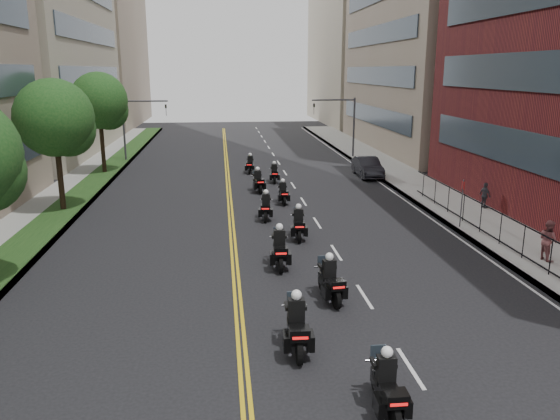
% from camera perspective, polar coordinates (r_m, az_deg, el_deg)
% --- Properties ---
extents(sidewalk_right, '(4.00, 90.00, 0.15)m').
position_cam_1_polar(sidewalk_right, '(36.88, 16.12, 1.31)').
color(sidewalk_right, gray).
rests_on(sidewalk_right, ground).
extents(sidewalk_left, '(4.00, 90.00, 0.15)m').
position_cam_1_polar(sidewalk_left, '(35.61, -22.49, 0.32)').
color(sidewalk_left, gray).
rests_on(sidewalk_left, ground).
extents(grass_strip, '(2.00, 90.00, 0.04)m').
position_cam_1_polar(grass_strip, '(35.37, -21.26, 0.50)').
color(grass_strip, '#153914').
rests_on(grass_strip, sidewalk_left).
extents(building_right_far, '(15.00, 28.00, 26.00)m').
position_cam_1_polar(building_right_far, '(89.46, 9.40, 17.42)').
color(building_right_far, '#AFA68D').
rests_on(building_right_far, ground).
extents(building_left_far, '(16.00, 28.00, 26.00)m').
position_cam_1_polar(building_left_far, '(88.64, -20.20, 16.79)').
color(building_left_far, gray).
rests_on(building_left_far, ground).
extents(iron_fence, '(0.05, 28.00, 1.50)m').
position_cam_1_polar(iron_fence, '(25.03, 25.23, -3.68)').
color(iron_fence, black).
rests_on(iron_fence, sidewalk_right).
extents(street_trees, '(4.40, 38.40, 7.98)m').
position_cam_1_polar(street_trees, '(28.47, -25.10, 7.13)').
color(street_trees, '#2F2215').
rests_on(street_trees, ground).
extents(traffic_signal_right, '(4.09, 0.20, 5.60)m').
position_cam_1_polar(traffic_signal_right, '(51.68, 6.70, 9.48)').
color(traffic_signal_right, '#3F3F44').
rests_on(traffic_signal_right, ground).
extents(traffic_signal_left, '(4.09, 0.20, 5.60)m').
position_cam_1_polar(traffic_signal_left, '(50.97, -14.99, 9.02)').
color(traffic_signal_left, '#3F3F44').
rests_on(traffic_signal_left, ground).
extents(motorcycle_1, '(0.53, 2.30, 1.70)m').
position_cam_1_polar(motorcycle_1, '(14.04, 11.11, -17.79)').
color(motorcycle_1, black).
rests_on(motorcycle_1, ground).
extents(motorcycle_2, '(0.60, 2.52, 1.86)m').
position_cam_1_polar(motorcycle_2, '(16.44, 1.76, -12.17)').
color(motorcycle_2, black).
rests_on(motorcycle_2, ground).
extents(motorcycle_3, '(0.69, 2.38, 1.76)m').
position_cam_1_polar(motorcycle_3, '(19.85, 5.26, -7.51)').
color(motorcycle_3, black).
rests_on(motorcycle_3, ground).
extents(motorcycle_4, '(0.60, 2.52, 1.86)m').
position_cam_1_polar(motorcycle_4, '(23.03, -0.04, -4.20)').
color(motorcycle_4, black).
rests_on(motorcycle_4, ground).
extents(motorcycle_5, '(0.63, 2.35, 1.74)m').
position_cam_1_polar(motorcycle_5, '(26.84, 1.95, -1.58)').
color(motorcycle_5, black).
rests_on(motorcycle_5, ground).
extents(motorcycle_6, '(0.66, 2.26, 1.67)m').
position_cam_1_polar(motorcycle_6, '(30.31, -1.48, 0.24)').
color(motorcycle_6, black).
rests_on(motorcycle_6, ground).
extents(motorcycle_7, '(0.48, 2.10, 1.55)m').
position_cam_1_polar(motorcycle_7, '(33.93, 0.31, 1.71)').
color(motorcycle_7, black).
rests_on(motorcycle_7, ground).
extents(motorcycle_8, '(0.68, 2.32, 1.72)m').
position_cam_1_polar(motorcycle_8, '(37.16, -2.31, 2.93)').
color(motorcycle_8, black).
rests_on(motorcycle_8, ground).
extents(motorcycle_9, '(0.52, 2.13, 1.57)m').
position_cam_1_polar(motorcycle_9, '(40.38, -0.60, 3.78)').
color(motorcycle_9, black).
rests_on(motorcycle_9, ground).
extents(motorcycle_10, '(0.65, 2.16, 1.59)m').
position_cam_1_polar(motorcycle_10, '(44.24, -3.14, 4.72)').
color(motorcycle_10, black).
rests_on(motorcycle_10, ground).
extents(parked_sedan, '(1.65, 4.61, 1.51)m').
position_cam_1_polar(parked_sedan, '(43.06, 9.14, 4.46)').
color(parked_sedan, black).
rests_on(parked_sedan, ground).
extents(pedestrian_b, '(0.75, 0.92, 1.76)m').
position_cam_1_polar(pedestrian_b, '(26.02, 26.23, -2.84)').
color(pedestrian_b, brown).
rests_on(pedestrian_b, sidewalk_right).
extents(pedestrian_c, '(0.56, 0.95, 1.53)m').
position_cam_1_polar(pedestrian_c, '(34.34, 20.62, 1.44)').
color(pedestrian_c, '#3A3940').
rests_on(pedestrian_c, sidewalk_right).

